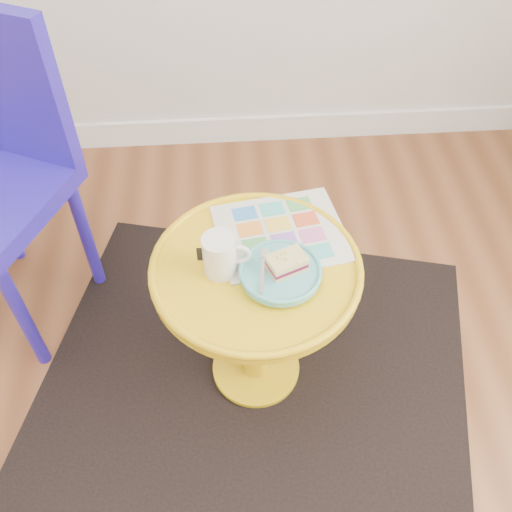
{
  "coord_description": "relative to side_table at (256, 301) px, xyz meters",
  "views": [
    {
      "loc": [
        0.53,
        -0.13,
        1.6
      ],
      "look_at": [
        0.6,
        0.8,
        0.55
      ],
      "focal_mm": 40.0,
      "sensor_mm": 36.0,
      "label": 1
    }
  ],
  "objects": [
    {
      "name": "cake_slice",
      "position": [
        0.07,
        -0.04,
        0.19
      ],
      "size": [
        0.11,
        0.09,
        0.04
      ],
      "rotation": [
        0.0,
        0.0,
        0.39
      ],
      "color": "#D3BC8C",
      "rests_on": "plate"
    },
    {
      "name": "newspaper",
      "position": [
        0.07,
        0.11,
        0.15
      ],
      "size": [
        0.38,
        0.33,
        0.01
      ],
      "primitive_type": "cube",
      "rotation": [
        0.0,
        0.0,
        0.17
      ],
      "color": "silver",
      "rests_on": "side_table"
    },
    {
      "name": "mug",
      "position": [
        -0.09,
        -0.0,
        0.2
      ],
      "size": [
        0.12,
        0.08,
        0.11
      ],
      "rotation": [
        0.0,
        0.0,
        -0.12
      ],
      "color": "white",
      "rests_on": "side_table"
    },
    {
      "name": "rug",
      "position": [
        0.0,
        0.0,
        -0.36
      ],
      "size": [
        1.53,
        1.38,
        0.01
      ],
      "primitive_type": "cube",
      "rotation": [
        0.0,
        0.0,
        -0.25
      ],
      "color": "black",
      "rests_on": "ground"
    },
    {
      "name": "side_table",
      "position": [
        0.0,
        0.0,
        0.0
      ],
      "size": [
        0.54,
        0.54,
        0.51
      ],
      "color": "gold",
      "rests_on": "ground"
    },
    {
      "name": "plate",
      "position": [
        0.06,
        -0.04,
        0.16
      ],
      "size": [
        0.2,
        0.2,
        0.02
      ],
      "color": "#55B4B4",
      "rests_on": "newspaper"
    },
    {
      "name": "fork",
      "position": [
        0.01,
        -0.04,
        0.17
      ],
      "size": [
        0.04,
        0.14,
        0.0
      ],
      "rotation": [
        0.0,
        0.0,
        -0.15
      ],
      "color": "silver",
      "rests_on": "plate"
    }
  ]
}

